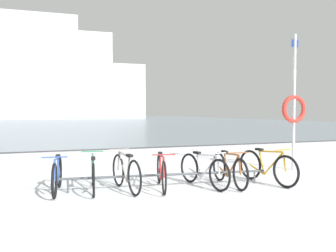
{
  "coord_description": "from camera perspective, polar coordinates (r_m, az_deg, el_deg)",
  "views": [
    {
      "loc": [
        -1.91,
        -4.49,
        1.61
      ],
      "look_at": [
        0.9,
        3.35,
        1.25
      ],
      "focal_mm": 36.59,
      "sensor_mm": 36.0,
      "label": 1
    }
  ],
  "objects": [
    {
      "name": "bicycle_1",
      "position": [
        7.15,
        -12.37,
        -7.78
      ],
      "size": [
        0.46,
        1.71,
        0.76
      ],
      "color": "black",
      "rests_on": "ground"
    },
    {
      "name": "bicycle_6",
      "position": [
        8.0,
        16.17,
        -6.6
      ],
      "size": [
        0.49,
        1.74,
        0.81
      ],
      "color": "black",
      "rests_on": "ground"
    },
    {
      "name": "rescue_post",
      "position": [
        10.02,
        20.25,
        3.16
      ],
      "size": [
        0.78,
        0.12,
        3.72
      ],
      "color": "silver",
      "rests_on": "ground"
    },
    {
      "name": "bike_rack",
      "position": [
        7.26,
        -0.17,
        -8.2
      ],
      "size": [
        4.43,
        0.58,
        0.31
      ],
      "color": "#4C5156",
      "rests_on": "ground"
    },
    {
      "name": "bicycle_3",
      "position": [
        7.16,
        -1.11,
        -7.64
      ],
      "size": [
        0.54,
        1.68,
        0.78
      ],
      "color": "black",
      "rests_on": "ground"
    },
    {
      "name": "ground",
      "position": [
        58.44,
        -17.83,
        0.73
      ],
      "size": [
        80.0,
        132.0,
        0.08
      ],
      "color": "white"
    },
    {
      "name": "bicycle_0",
      "position": [
        7.17,
        -17.99,
        -7.8
      ],
      "size": [
        0.46,
        1.6,
        0.77
      ],
      "color": "black",
      "rests_on": "ground"
    },
    {
      "name": "bicycle_4",
      "position": [
        7.41,
        5.94,
        -7.36
      ],
      "size": [
        0.52,
        1.69,
        0.78
      ],
      "color": "black",
      "rests_on": "ground"
    },
    {
      "name": "bicycle_2",
      "position": [
        7.05,
        -7.05,
        -7.71
      ],
      "size": [
        0.46,
        1.65,
        0.82
      ],
      "color": "black",
      "rests_on": "ground"
    },
    {
      "name": "bicycle_5",
      "position": [
        7.59,
        10.15,
        -7.13
      ],
      "size": [
        0.46,
        1.72,
        0.78
      ],
      "color": "black",
      "rests_on": "ground"
    },
    {
      "name": "ferry_ship",
      "position": [
        78.13,
        -22.06,
        7.76
      ],
      "size": [
        47.44,
        10.68,
        27.04
      ],
      "color": "white",
      "rests_on": "ground"
    }
  ]
}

